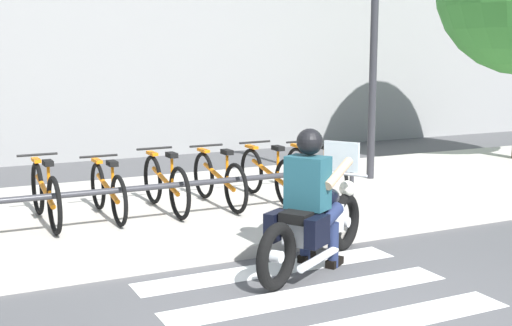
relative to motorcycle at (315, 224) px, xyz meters
name	(u,v)px	position (x,y,z in m)	size (l,w,h in m)	color
sidewalk	(176,210)	(-0.51, 2.74, -0.38)	(24.00, 4.40, 0.15)	#B7B2A8
crosswalk_stripe_3	(310,295)	(-0.44, -0.66, -0.45)	(2.80, 0.40, 0.01)	white
crosswalk_stripe_4	(270,269)	(-0.44, 0.14, -0.45)	(2.80, 0.40, 0.01)	white
motorcycle	(315,224)	(0.00, 0.00, 0.00)	(1.87, 1.23, 1.22)	black
rider	(311,189)	(-0.07, -0.04, 0.37)	(0.77, 0.72, 1.44)	#1E4C59
bicycle_1	(45,194)	(-2.24, 2.40, 0.06)	(0.48, 1.73, 0.80)	black
bicycle_2	(108,191)	(-1.50, 2.40, 0.03)	(0.48, 1.58, 0.74)	black
bicycle_3	(165,184)	(-0.77, 2.40, 0.05)	(0.48, 1.66, 0.79)	black
bicycle_4	(219,179)	(-0.03, 2.40, 0.05)	(0.48, 1.68, 0.78)	black
bicycle_5	(269,175)	(0.71, 2.40, 0.05)	(0.48, 1.68, 0.78)	black
bicycle_6	(315,172)	(1.45, 2.40, 0.04)	(0.48, 1.61, 0.75)	black
bike_rack	(180,187)	(-0.77, 1.84, 0.12)	(5.03, 0.07, 0.49)	#333338
street_lamp	(375,9)	(2.95, 3.14, 2.37)	(0.28, 0.28, 4.72)	#2D2D33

